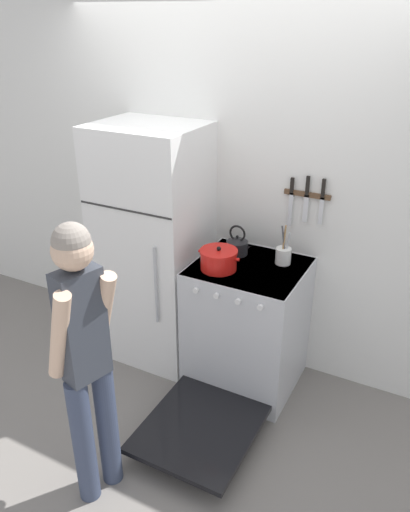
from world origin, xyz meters
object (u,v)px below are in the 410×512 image
(refrigerator, at_px, (153,247))
(dutch_oven_pot, at_px, (219,259))
(tea_kettle, at_px, (237,245))
(person, at_px, (86,354))
(utensil_jar, at_px, (283,255))
(stove_range, at_px, (245,328))

(refrigerator, bearing_deg, dutch_oven_pot, -14.30)
(tea_kettle, bearing_deg, dutch_oven_pot, -92.81)
(refrigerator, relative_size, person, 1.10)
(refrigerator, height_order, person, refrigerator)
(utensil_jar, bearing_deg, stove_range, -135.69)
(stove_range, height_order, tea_kettle, tea_kettle)
(stove_range, xyz_separation_m, dutch_oven_pot, (-0.16, -0.09, 0.53))
(stove_range, bearing_deg, person, -105.92)
(refrigerator, bearing_deg, utensil_jar, 6.85)
(stove_range, relative_size, person, 0.87)
(refrigerator, distance_m, utensil_jar, 0.97)
(dutch_oven_pot, bearing_deg, stove_range, 29.83)
(stove_range, height_order, utensil_jar, utensil_jar)
(person, bearing_deg, utensil_jar, -5.36)
(dutch_oven_pot, xyz_separation_m, person, (-0.18, -1.11, -0.08))
(tea_kettle, bearing_deg, stove_range, -48.69)
(dutch_oven_pot, distance_m, tea_kettle, 0.26)
(refrigerator, xyz_separation_m, dutch_oven_pot, (0.61, -0.16, 0.11))
(person, bearing_deg, refrigerator, 34.26)
(refrigerator, distance_m, person, 1.34)
(dutch_oven_pot, relative_size, person, 0.18)
(utensil_jar, bearing_deg, refrigerator, -173.15)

